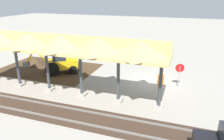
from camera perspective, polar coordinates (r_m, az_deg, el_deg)
ground_plane at (r=20.83m, az=10.60°, el=-3.06°), size 120.00×120.00×0.00m
dirt_work_zone at (r=25.01m, az=-16.23°, el=0.34°), size 10.31×7.00×0.01m
platform_canopy at (r=17.41m, az=-13.05°, el=6.70°), size 16.61×3.20×4.90m
rail_tracks at (r=13.97m, az=5.27°, el=-14.64°), size 60.00×2.58×0.15m
stop_sign at (r=19.70m, az=17.24°, el=-0.14°), size 0.75×0.20×2.15m
backhoe at (r=22.95m, az=-13.41°, el=2.20°), size 5.10×3.79×2.82m
dirt_mound at (r=26.77m, az=-19.22°, el=1.25°), size 4.57×4.57×2.00m
traffic_barrel at (r=20.38m, az=12.62°, el=-2.35°), size 0.56×0.56×0.90m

